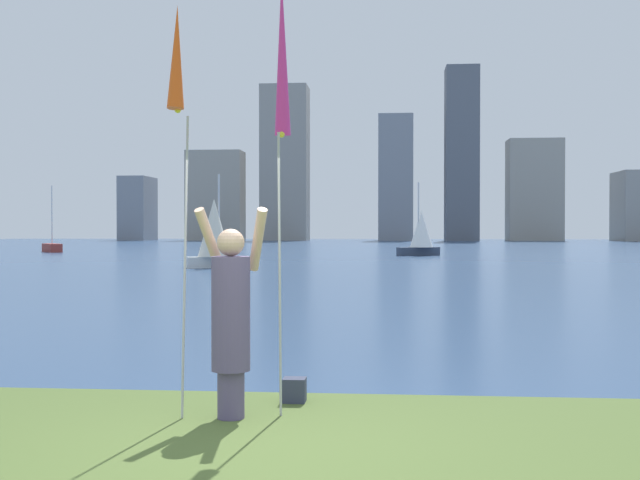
# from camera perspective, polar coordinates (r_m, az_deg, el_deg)

# --- Properties ---
(ground) EXTENTS (120.00, 138.00, 0.12)m
(ground) POSITION_cam_1_polar(r_m,az_deg,el_deg) (57.49, 3.82, -0.99)
(ground) COLOR #475B28
(person) EXTENTS (0.74, 0.55, 2.03)m
(person) POSITION_cam_1_polar(r_m,az_deg,el_deg) (7.75, -6.37, -5.30)
(person) COLOR #594C72
(person) RESTS_ON ground
(kite_flag_left) EXTENTS (0.16, 0.55, 3.92)m
(kite_flag_left) POSITION_cam_1_polar(r_m,az_deg,el_deg) (7.74, -10.16, 11.81)
(kite_flag_left) COLOR #B2B2B7
(kite_flag_left) RESTS_ON ground
(kite_flag_right) EXTENTS (0.16, 0.40, 4.33)m
(kite_flag_right) POSITION_cam_1_polar(r_m,az_deg,el_deg) (8.03, -2.72, 12.49)
(kite_flag_right) COLOR #B2B2B7
(kite_flag_right) RESTS_ON ground
(bag) EXTENTS (0.24, 0.22, 0.25)m
(bag) POSITION_cam_1_polar(r_m,az_deg,el_deg) (8.54, -1.83, -10.64)
(bag) COLOR #33384C
(bag) RESTS_ON ground
(sailboat_2) EXTENTS (2.36, 2.76, 4.96)m
(sailboat_2) POSITION_cam_1_polar(r_m,az_deg,el_deg) (62.83, -18.57, -0.49)
(sailboat_2) COLOR maroon
(sailboat_2) RESTS_ON ground
(sailboat_3) EXTENTS (2.88, 2.12, 4.78)m
(sailboat_3) POSITION_cam_1_polar(r_m,az_deg,el_deg) (52.50, 7.21, 0.57)
(sailboat_3) COLOR #333D51
(sailboat_3) RESTS_ON ground
(sailboat_6) EXTENTS (2.99, 2.02, 4.27)m
(sailboat_6) POSITION_cam_1_polar(r_m,az_deg,el_deg) (36.59, -7.51, 0.51)
(sailboat_6) COLOR silver
(sailboat_6) RESTS_ON ground
(skyline_tower_0) EXTENTS (3.85, 7.00, 9.12)m
(skyline_tower_0) POSITION_cam_1_polar(r_m,az_deg,el_deg) (118.41, -12.87, 2.19)
(skyline_tower_0) COLOR gray
(skyline_tower_0) RESTS_ON ground
(skyline_tower_1) EXTENTS (7.82, 4.74, 12.66)m
(skyline_tower_1) POSITION_cam_1_polar(r_m,az_deg,el_deg) (114.51, -7.46, 3.14)
(skyline_tower_1) COLOR gray
(skyline_tower_1) RESTS_ON ground
(skyline_tower_2) EXTENTS (6.60, 5.40, 21.88)m
(skyline_tower_2) POSITION_cam_1_polar(r_m,az_deg,el_deg) (114.22, -2.51, 5.47)
(skyline_tower_2) COLOR gray
(skyline_tower_2) RESTS_ON ground
(skyline_tower_3) EXTENTS (4.78, 7.26, 17.50)m
(skyline_tower_3) POSITION_cam_1_polar(r_m,az_deg,el_deg) (113.70, 5.41, 4.38)
(skyline_tower_3) COLOR gray
(skyline_tower_3) RESTS_ON ground
(skyline_tower_4) EXTENTS (4.50, 4.53, 23.93)m
(skyline_tower_4) POSITION_cam_1_polar(r_m,az_deg,el_deg) (112.49, 10.07, 6.05)
(skyline_tower_4) COLOR #565B66
(skyline_tower_4) RESTS_ON ground
(skyline_tower_5) EXTENTS (7.38, 4.67, 14.05)m
(skyline_tower_5) POSITION_cam_1_polar(r_m,az_deg,el_deg) (115.17, 15.03, 3.45)
(skyline_tower_5) COLOR gray
(skyline_tower_5) RESTS_ON ground
(skyline_tower_6) EXTENTS (4.65, 7.71, 9.41)m
(skyline_tower_6) POSITION_cam_1_polar(r_m,az_deg,el_deg) (116.23, 21.54, 2.25)
(skyline_tower_6) COLOR gray
(skyline_tower_6) RESTS_ON ground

